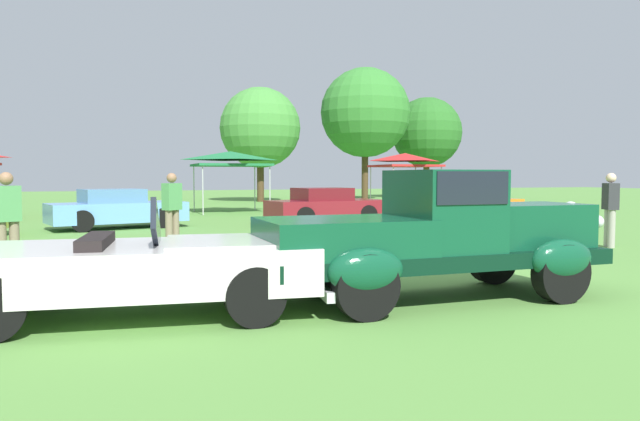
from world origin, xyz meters
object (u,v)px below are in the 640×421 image
at_px(spectator_between_cars, 610,207).
at_px(canopy_tent_right_field, 405,159).
at_px(feature_pickup_truck, 436,234).
at_px(show_car_orange, 466,205).
at_px(neighbor_convertible, 145,267).
at_px(show_car_skyblue, 117,209).
at_px(show_car_burgundy, 326,206).
at_px(canopy_tent_center_field, 230,158).
at_px(spectator_by_row, 7,218).
at_px(spectator_near_truck, 172,208).

bearing_deg(spectator_between_cars, canopy_tent_right_field, 80.27).
relative_size(feature_pickup_truck, show_car_orange, 1.13).
height_order(neighbor_convertible, spectator_between_cars, spectator_between_cars).
bearing_deg(show_car_skyblue, canopy_tent_right_field, 24.64).
distance_m(show_car_orange, spectator_between_cars, 7.58).
distance_m(show_car_burgundy, spectator_between_cars, 9.21).
xyz_separation_m(show_car_skyblue, show_car_burgundy, (6.72, -0.46, -0.00)).
height_order(canopy_tent_center_field, canopy_tent_right_field, same).
xyz_separation_m(show_car_burgundy, show_car_orange, (4.96, -0.88, -0.00)).
bearing_deg(spectator_by_row, feature_pickup_truck, -36.97).
distance_m(feature_pickup_truck, neighbor_convertible, 3.68).
bearing_deg(spectator_by_row, spectator_near_truck, 40.83).
distance_m(neighbor_convertible, show_car_skyblue, 12.17).
distance_m(spectator_near_truck, canopy_tent_center_field, 13.00).
distance_m(show_car_burgundy, show_car_orange, 5.04).
distance_m(neighbor_convertible, spectator_between_cars, 10.84).
bearing_deg(spectator_between_cars, canopy_tent_center_field, 110.28).
bearing_deg(neighbor_convertible, spectator_between_cars, 17.96).
height_order(show_car_orange, spectator_near_truck, spectator_near_truck).
height_order(neighbor_convertible, show_car_burgundy, neighbor_convertible).
distance_m(show_car_burgundy, spectator_by_row, 11.48).
xyz_separation_m(show_car_skyblue, canopy_tent_right_field, (13.11, 6.01, 1.82)).
height_order(show_car_skyblue, show_car_burgundy, same).
xyz_separation_m(show_car_skyblue, spectator_between_cars, (10.56, -8.83, 0.31)).
height_order(show_car_burgundy, spectator_near_truck, spectator_near_truck).
distance_m(canopy_tent_center_field, canopy_tent_right_field, 8.31).
bearing_deg(show_car_burgundy, show_car_orange, -10.06).
relative_size(show_car_orange, spectator_between_cars, 2.43).
bearing_deg(feature_pickup_truck, show_car_skyblue, 107.42).
bearing_deg(canopy_tent_right_field, spectator_by_row, -136.31).
bearing_deg(canopy_tent_right_field, show_car_orange, -100.96).
bearing_deg(show_car_skyblue, spectator_by_row, -102.14).
relative_size(show_car_burgundy, canopy_tent_right_field, 1.50).
distance_m(feature_pickup_truck, spectator_by_row, 7.11).
bearing_deg(spectator_near_truck, neighbor_convertible, -97.93).
distance_m(feature_pickup_truck, show_car_burgundy, 12.33).
distance_m(show_car_skyblue, spectator_near_truck, 5.80).
bearing_deg(canopy_tent_center_field, neighbor_convertible, -103.61).
distance_m(neighbor_convertible, spectator_near_truck, 6.57).
height_order(neighbor_convertible, show_car_orange, neighbor_convertible).
distance_m(spectator_near_truck, spectator_between_cars, 9.92).
bearing_deg(feature_pickup_truck, spectator_between_cars, 28.70).
bearing_deg(feature_pickup_truck, show_car_burgundy, 76.85).
bearing_deg(show_car_skyblue, show_car_burgundy, -3.94).
bearing_deg(show_car_burgundy, show_car_skyblue, 176.06).
bearing_deg(show_car_skyblue, show_car_orange, -6.56).
bearing_deg(canopy_tent_center_field, show_car_skyblue, -125.72).
bearing_deg(show_car_orange, spectator_near_truck, -157.64).
bearing_deg(show_car_burgundy, spectator_near_truck, -136.87).
relative_size(neighbor_convertible, spectator_between_cars, 2.61).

